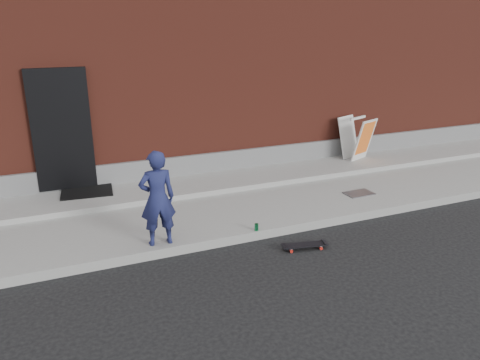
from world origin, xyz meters
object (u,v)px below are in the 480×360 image
skateboard (305,245)px  soda_can (256,227)px  child (157,198)px  pizza_sign (357,138)px

skateboard → soda_can: size_ratio=6.09×
soda_can → child: bearing=174.4°
child → skateboard: 2.33m
skateboard → child: bearing=160.0°
child → pizza_sign: (5.24, 2.38, -0.13)m
pizza_sign → child: bearing=-155.6°
pizza_sign → soda_can: size_ratio=8.48×
child → skateboard: child is taller
child → pizza_sign: size_ratio=1.46×
child → soda_can: bearing=175.8°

